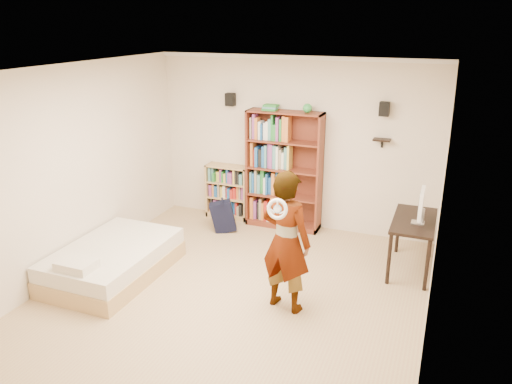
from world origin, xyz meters
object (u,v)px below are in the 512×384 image
Objects in this scene: daybed at (113,257)px; low_bookshelf at (228,192)px; person at (286,242)px; computer_desk at (412,245)px; tall_bookshelf at (284,171)px.

low_bookshelf is at bearing 77.33° from daybed.
person reaches higher than low_bookshelf.
low_bookshelf reaches higher than daybed.
daybed is 1.06× the size of person.
low_bookshelf reaches higher than computer_desk.
daybed is (-3.62, -1.59, -0.10)m from computer_desk.
low_bookshelf is at bearing -39.85° from person.
low_bookshelf is 3.18m from computer_desk.
tall_bookshelf is at bearing 158.85° from computer_desk.
tall_bookshelf is 2.42m from person.
computer_desk is 2.02m from person.
person is at bearing 2.52° from daybed.
computer_desk is at bearing -15.26° from low_bookshelf.
low_bookshelf is at bearing 164.74° from computer_desk.
computer_desk is (3.07, -0.84, -0.09)m from low_bookshelf.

